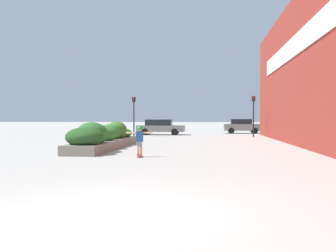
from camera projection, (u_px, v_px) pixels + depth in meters
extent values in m
plane|color=#A3A099|center=(121.00, 212.00, 6.41)|extent=(300.00, 300.00, 0.00)
cube|color=maroon|center=(317.00, 61.00, 18.31)|extent=(0.60, 36.85, 8.87)
cube|color=white|center=(322.00, 23.00, 16.47)|extent=(0.06, 31.05, 1.20)
cube|color=slate|center=(105.00, 144.00, 20.14)|extent=(1.58, 9.01, 0.45)
ellipsoid|color=#234C1E|center=(84.00, 137.00, 16.60)|extent=(1.71, 1.53, 0.88)
ellipsoid|color=#286028|center=(92.00, 134.00, 17.69)|extent=(1.48, 1.66, 1.12)
ellipsoid|color=#33702D|center=(104.00, 134.00, 19.54)|extent=(1.36, 1.12, 0.93)
ellipsoid|color=#33702D|center=(111.00, 132.00, 21.11)|extent=(1.12, 1.29, 0.98)
ellipsoid|color=#3D6623|center=(117.00, 131.00, 22.37)|extent=(1.25, 1.40, 1.12)
ellipsoid|color=#3D6623|center=(121.00, 133.00, 23.64)|extent=(1.47, 1.26, 0.64)
cube|color=maroon|center=(140.00, 155.00, 15.55)|extent=(0.32, 0.76, 0.01)
cylinder|color=beige|center=(138.00, 156.00, 15.81)|extent=(0.07, 0.07, 0.06)
cylinder|color=beige|center=(142.00, 156.00, 15.82)|extent=(0.07, 0.07, 0.06)
cylinder|color=beige|center=(137.00, 157.00, 15.29)|extent=(0.07, 0.07, 0.06)
cylinder|color=beige|center=(141.00, 157.00, 15.30)|extent=(0.07, 0.07, 0.06)
cylinder|color=tan|center=(138.00, 148.00, 15.55)|extent=(0.11, 0.11, 0.54)
cylinder|color=tan|center=(141.00, 148.00, 15.55)|extent=(0.11, 0.11, 0.54)
cube|color=slate|center=(140.00, 144.00, 15.55)|extent=(0.22, 0.19, 0.20)
cube|color=#234C8C|center=(139.00, 137.00, 15.54)|extent=(0.33, 0.20, 0.42)
cylinder|color=tan|center=(131.00, 133.00, 15.52)|extent=(0.41, 0.13, 0.07)
cylinder|color=tan|center=(148.00, 133.00, 15.55)|extent=(0.41, 0.13, 0.07)
sphere|color=tan|center=(139.00, 129.00, 15.53)|extent=(0.18, 0.18, 0.18)
sphere|color=green|center=(139.00, 129.00, 15.53)|extent=(0.20, 0.20, 0.20)
cube|color=slate|center=(161.00, 128.00, 36.41)|extent=(4.57, 1.92, 0.60)
cube|color=black|center=(159.00, 122.00, 36.42)|extent=(2.52, 1.69, 0.57)
cylinder|color=black|center=(176.00, 131.00, 37.17)|extent=(0.63, 0.22, 0.63)
cylinder|color=black|center=(174.00, 132.00, 35.36)|extent=(0.63, 0.22, 0.63)
cylinder|color=black|center=(148.00, 131.00, 37.48)|extent=(0.63, 0.22, 0.63)
cylinder|color=black|center=(145.00, 132.00, 35.67)|extent=(0.63, 0.22, 0.63)
cube|color=slate|center=(242.00, 127.00, 39.65)|extent=(3.90, 1.75, 0.69)
cube|color=black|center=(241.00, 122.00, 39.65)|extent=(2.14, 1.54, 0.52)
cylinder|color=black|center=(253.00, 130.00, 40.35)|extent=(0.61, 0.22, 0.61)
cylinder|color=black|center=(255.00, 131.00, 38.70)|extent=(0.61, 0.22, 0.61)
cylinder|color=black|center=(231.00, 130.00, 40.61)|extent=(0.61, 0.22, 0.61)
cylinder|color=black|center=(231.00, 131.00, 38.97)|extent=(0.61, 0.22, 0.61)
cylinder|color=black|center=(134.00, 119.00, 33.38)|extent=(0.11, 0.11, 3.06)
cube|color=black|center=(134.00, 99.00, 33.35)|extent=(0.28, 0.20, 0.45)
sphere|color=red|center=(134.00, 98.00, 33.22)|extent=(0.15, 0.15, 0.15)
sphere|color=#2D2823|center=(134.00, 99.00, 33.22)|extent=(0.15, 0.15, 0.15)
sphere|color=#2D2823|center=(134.00, 101.00, 33.23)|extent=(0.15, 0.15, 0.15)
cylinder|color=black|center=(253.00, 119.00, 32.02)|extent=(0.11, 0.11, 3.06)
cube|color=black|center=(254.00, 99.00, 31.98)|extent=(0.28, 0.20, 0.45)
sphere|color=red|center=(254.00, 97.00, 31.86)|extent=(0.15, 0.15, 0.15)
sphere|color=#2D2823|center=(254.00, 99.00, 31.86)|extent=(0.15, 0.15, 0.15)
sphere|color=#2D2823|center=(254.00, 100.00, 31.87)|extent=(0.15, 0.15, 0.15)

